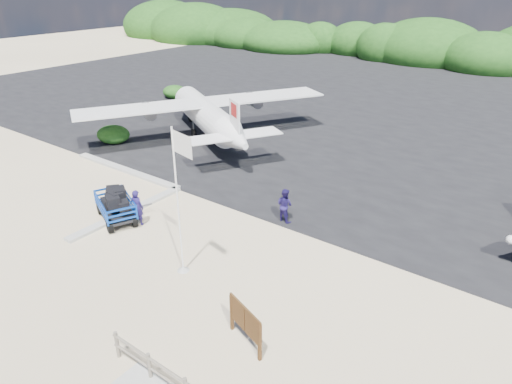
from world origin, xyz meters
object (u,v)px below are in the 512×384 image
Objects in this scene: baggage_cart at (118,220)px; crew_a at (137,207)px; flagpole at (183,270)px; crew_b at (285,205)px; aircraft_small at (321,85)px; signboard at (245,344)px.

crew_a reaches higher than baggage_cart.
crew_b is (1.03, 5.98, 0.87)m from flagpole.
baggage_cart is 0.39× the size of aircraft_small.
crew_a reaches higher than signboard.
crew_a reaches higher than crew_b.
signboard is at bearing -20.90° from flagpole.
baggage_cart is 1.63× the size of crew_a.
flagpole reaches higher than signboard.
flagpole reaches higher than crew_a.
crew_a reaches higher than aircraft_small.
crew_a is (-9.09, 3.26, 0.91)m from signboard.
flagpole is at bearing 13.04° from baggage_cart.
crew_b is 0.23× the size of aircraft_small.
crew_a is 33.47m from aircraft_small.
signboard reaches higher than baggage_cart.
aircraft_small is at bearing 135.16° from signboard.
flagpole is at bearing 178.65° from signboard.
aircraft_small is at bearing 110.26° from flagpole.
crew_a is at bearing 161.43° from flagpole.
baggage_cart is 1.56× the size of signboard.
aircraft_small reaches higher than baggage_cart.
signboard is at bearing 146.29° from crew_a.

